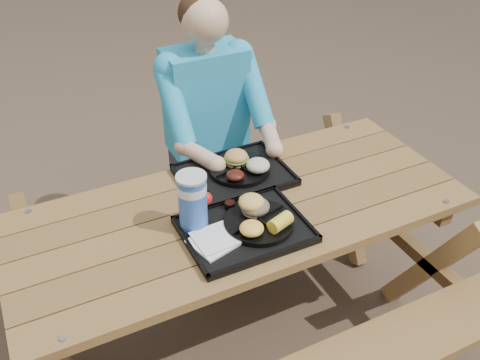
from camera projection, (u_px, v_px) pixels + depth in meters
name	position (u px, v px, depth m)	size (l,w,h in m)	color
ground	(240.00, 332.00, 2.53)	(60.00, 60.00, 0.00)	#999999
picnic_table	(240.00, 275.00, 2.31)	(1.80, 1.49, 0.75)	#999999
tray_near	(245.00, 230.00, 1.97)	(0.45, 0.35, 0.02)	black
tray_far	(234.00, 176.00, 2.26)	(0.45, 0.35, 0.02)	black
plate_near	(259.00, 222.00, 1.97)	(0.26, 0.26, 0.02)	black
plate_far	(240.00, 169.00, 2.26)	(0.26, 0.26, 0.02)	black
napkin_stack	(213.00, 242.00, 1.89)	(0.15, 0.15, 0.02)	white
soda_cup	(193.00, 202.00, 1.92)	(0.10, 0.10, 0.21)	#1748B0
condiment_bbq	(230.00, 205.00, 2.05)	(0.04, 0.04, 0.03)	black
condiment_mustard	(245.00, 201.00, 2.07)	(0.05, 0.05, 0.03)	yellow
sandwich	(255.00, 200.00, 1.98)	(0.10, 0.10, 0.11)	#EDB753
mac_cheese	(252.00, 228.00, 1.90)	(0.09, 0.09, 0.04)	yellow
corn_cob	(280.00, 222.00, 1.92)	(0.09, 0.09, 0.05)	yellow
cutlery_far	(196.00, 183.00, 2.19)	(0.03, 0.16, 0.01)	black
burger	(236.00, 154.00, 2.26)	(0.10, 0.10, 0.09)	#D18A4A
baked_beans	(235.00, 175.00, 2.18)	(0.08, 0.08, 0.03)	#41130D
potato_salad	(258.00, 165.00, 2.22)	(0.10, 0.10, 0.05)	beige
diner	(209.00, 143.00, 2.71)	(0.48, 0.84, 1.28)	#1ABBBA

